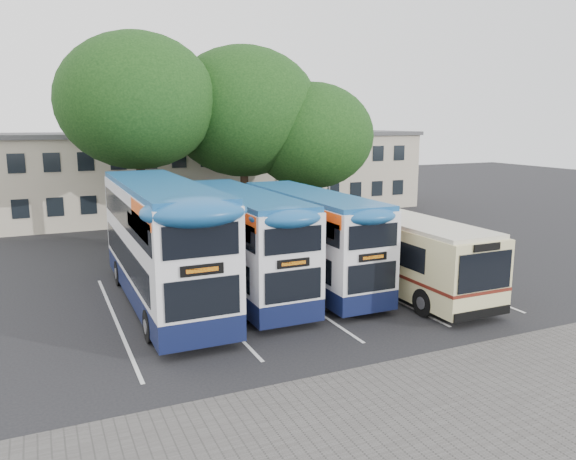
% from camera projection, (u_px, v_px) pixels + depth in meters
% --- Properties ---
extents(ground, '(120.00, 120.00, 0.00)m').
position_uv_depth(ground, '(447.00, 322.00, 19.99)').
color(ground, black).
rests_on(ground, ground).
extents(paving_strip, '(40.00, 6.00, 0.01)m').
position_uv_depth(paving_strip, '(512.00, 393.00, 14.70)').
color(paving_strip, '#595654').
rests_on(paving_strip, ground).
extents(bay_lines, '(14.12, 11.00, 0.01)m').
position_uv_depth(bay_lines, '(293.00, 296.00, 22.95)').
color(bay_lines, silver).
rests_on(bay_lines, ground).
extents(depot_building, '(32.40, 8.40, 6.20)m').
position_uv_depth(depot_building, '(218.00, 172.00, 43.55)').
color(depot_building, '#B6A993').
rests_on(depot_building, ground).
extents(lamp_post, '(0.25, 1.05, 9.06)m').
position_uv_depth(lamp_post, '(330.00, 149.00, 39.31)').
color(lamp_post, gray).
rests_on(lamp_post, ground).
extents(tree_left, '(8.77, 8.77, 11.83)m').
position_uv_depth(tree_left, '(137.00, 101.00, 30.79)').
color(tree_left, black).
rests_on(tree_left, ground).
extents(tree_mid, '(9.32, 9.32, 11.55)m').
position_uv_depth(tree_mid, '(243.00, 112.00, 34.41)').
color(tree_mid, black).
rests_on(tree_mid, ground).
extents(tree_right, '(7.72, 7.72, 9.41)m').
position_uv_depth(tree_right, '(311.00, 136.00, 34.88)').
color(tree_right, black).
rests_on(tree_right, ground).
extents(bus_dd_left, '(2.77, 11.43, 4.76)m').
position_uv_depth(bus_dd_left, '(161.00, 238.00, 21.52)').
color(bus_dd_left, '#10163B').
rests_on(bus_dd_left, ground).
extents(bus_dd_mid, '(2.46, 10.16, 4.23)m').
position_uv_depth(bus_dd_mid, '(241.00, 238.00, 22.95)').
color(bus_dd_mid, '#10163B').
rests_on(bus_dd_mid, ground).
extents(bus_dd_right, '(2.37, 9.79, 4.08)m').
position_uv_depth(bus_dd_right, '(310.00, 235.00, 24.00)').
color(bus_dd_right, '#10163B').
rests_on(bus_dd_right, ground).
extents(bus_single, '(2.66, 10.45, 3.12)m').
position_uv_depth(bus_single, '(395.00, 246.00, 23.93)').
color(bus_single, beige).
rests_on(bus_single, ground).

